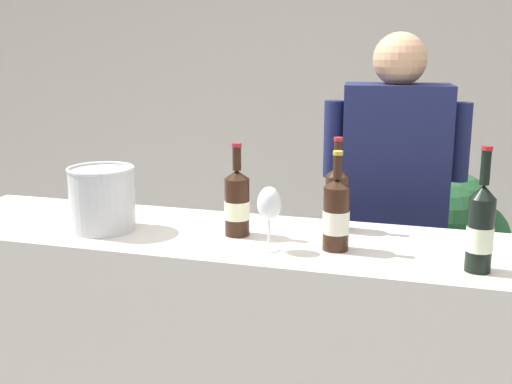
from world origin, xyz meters
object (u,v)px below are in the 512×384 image
Objects in this scene: wine_bottle_5 at (337,198)px; wine_glass at (269,206)px; wine_bottle_6 at (481,228)px; person_server at (391,245)px; wine_bottle_3 at (336,215)px; potted_shrub at (451,235)px; ice_bucket at (102,198)px; wine_bottle_4 at (237,203)px.

wine_bottle_5 is 0.32m from wine_glass.
person_server is (-0.29, 0.79, -0.32)m from wine_bottle_6.
wine_bottle_5 is (-0.03, 0.22, 0.00)m from wine_bottle_3.
wine_bottle_5 is 0.61m from person_server.
wine_bottle_6 reaches higher than wine_bottle_5.
wine_bottle_3 is 0.42m from wine_bottle_6.
person_server is at bearing -112.96° from potted_shrub.
ice_bucket is at bearing -179.23° from wine_bottle_3.
ice_bucket is at bearing 176.86° from wine_bottle_6.
wine_glass is at bearing -4.92° from ice_bucket.
potted_shrub is (0.56, 1.36, -0.45)m from wine_glass.
wine_bottle_5 is at bearing 60.12° from wine_glass.
wine_bottle_6 is 1.20m from ice_bucket.
wine_bottle_5 is 0.79m from ice_bucket.
wine_bottle_3 is 0.79m from person_server.
wine_glass is 0.19× the size of potted_shrub.
person_server is (0.15, 0.50, -0.31)m from wine_bottle_5.
wine_bottle_6 is 1.77× the size of wine_glass.
wine_bottle_6 reaches higher than wine_bottle_3.
wine_bottle_5 is 1.23m from potted_shrub.
wine_bottle_6 is 1.56× the size of ice_bucket.
ice_bucket is at bearing -163.32° from wine_bottle_5.
wine_glass is 1.54m from potted_shrub.
wine_bottle_5 is 0.30× the size of potted_shrub.
wine_bottle_3 is 1.36× the size of ice_bucket.
wine_bottle_6 reaches higher than wine_bottle_4.
wine_bottle_6 is 0.34× the size of potted_shrub.
wine_bottle_6 is at bearing -33.29° from wine_bottle_5.
ice_bucket is 0.13× the size of person_server.
wine_bottle_6 is at bearing -3.14° from ice_bucket.
wine_bottle_5 is at bearing 27.88° from wine_bottle_4.
wine_bottle_5 is 0.90× the size of wine_bottle_6.
wine_bottle_4 is 0.46m from ice_bucket.
wine_bottle_4 is 0.76m from wine_bottle_6.
person_server is (0.91, 0.73, -0.31)m from ice_bucket.
wine_bottle_3 is 0.34m from wine_bottle_4.
ice_bucket is at bearing -171.63° from wine_bottle_4.
ice_bucket is 1.80m from potted_shrub.
wine_bottle_3 is 1.54× the size of wine_glass.
person_server reaches higher than ice_bucket.
wine_bottle_4 reaches higher than potted_shrub.
wine_bottle_3 is at bearing -99.24° from person_server.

